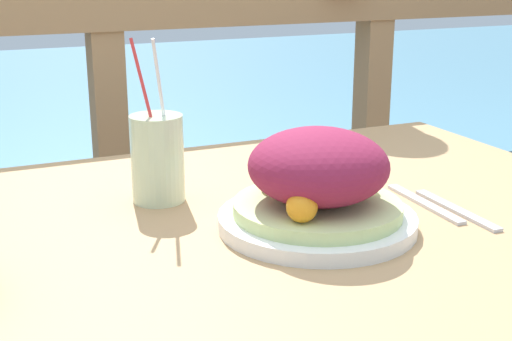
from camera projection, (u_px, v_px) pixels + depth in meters
patio_table at (226, 289)px, 1.00m from camera, size 1.28×0.86×0.75m
railing_fence at (110, 136)px, 1.59m from camera, size 2.80×0.08×1.04m
sea_backdrop at (13, 128)px, 3.92m from camera, size 12.00×4.00×0.37m
salad_plate at (318, 186)px, 0.96m from camera, size 0.27×0.27×0.14m
drink_glass at (158, 158)px, 1.06m from camera, size 0.08×0.08×0.25m
fork at (424, 203)px, 1.06m from camera, size 0.02×0.18×0.00m
knife at (456, 210)px, 1.04m from camera, size 0.02×0.18×0.00m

